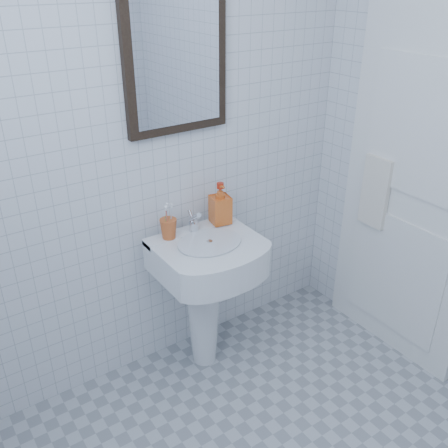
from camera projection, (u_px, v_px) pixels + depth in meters
wall_back at (151, 133)px, 2.25m from camera, size 2.20×0.02×2.50m
washbasin at (205, 282)px, 2.49m from camera, size 0.50×0.37×0.77m
faucet at (194, 223)px, 2.43m from camera, size 0.05×0.10×0.12m
toothbrush_cup at (169, 229)px, 2.36m from camera, size 0.10×0.10×0.10m
soap_dispenser at (220, 203)px, 2.48m from camera, size 0.11×0.11×0.21m
wall_mirror at (176, 62)px, 2.16m from camera, size 0.50×0.04×0.62m
bathroom_door at (415, 179)px, 2.43m from camera, size 0.04×0.80×2.00m
towel_ring at (383, 159)px, 2.53m from camera, size 0.01×0.18×0.18m
hand_towel at (375, 192)px, 2.61m from camera, size 0.03×0.16×0.38m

